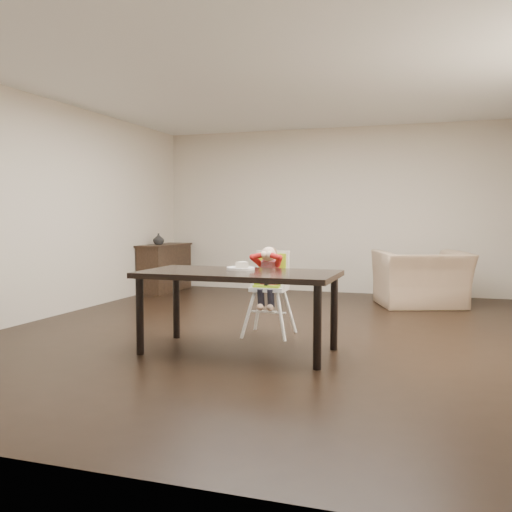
{
  "coord_description": "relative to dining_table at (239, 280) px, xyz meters",
  "views": [
    {
      "loc": [
        1.66,
        -5.83,
        1.26
      ],
      "look_at": [
        -0.16,
        -0.34,
        0.85
      ],
      "focal_mm": 40.0,
      "sensor_mm": 36.0,
      "label": 1
    }
  ],
  "objects": [
    {
      "name": "ground",
      "position": [
        0.13,
        0.94,
        -0.67
      ],
      "size": [
        7.0,
        7.0,
        0.0
      ],
      "primitive_type": "plane",
      "color": "black",
      "rests_on": "ground"
    },
    {
      "name": "room_walls",
      "position": [
        0.13,
        0.94,
        1.18
      ],
      "size": [
        6.02,
        7.02,
        2.71
      ],
      "color": "beige",
      "rests_on": "ground"
    },
    {
      "name": "dining_table",
      "position": [
        0.0,
        0.0,
        0.0
      ],
      "size": [
        1.8,
        0.9,
        0.75
      ],
      "color": "black",
      "rests_on": "ground"
    },
    {
      "name": "high_chair",
      "position": [
        0.05,
        0.81,
        -0.01
      ],
      "size": [
        0.4,
        0.4,
        0.94
      ],
      "rotation": [
        0.0,
        0.0,
        0.01
      ],
      "color": "white",
      "rests_on": "ground"
    },
    {
      "name": "plate",
      "position": [
        -0.03,
        0.15,
        0.11
      ],
      "size": [
        0.33,
        0.33,
        0.08
      ],
      "rotation": [
        0.0,
        0.0,
        -0.28
      ],
      "color": "white",
      "rests_on": "dining_table"
    },
    {
      "name": "armchair",
      "position": [
        1.5,
        3.31,
        -0.16
      ],
      "size": [
        1.37,
        1.13,
        1.03
      ],
      "primitive_type": "imported",
      "rotation": [
        0.0,
        0.0,
        3.49
      ],
      "color": "#A18466",
      "rests_on": "ground"
    },
    {
      "name": "sideboard",
      "position": [
        -2.65,
        3.64,
        -0.27
      ],
      "size": [
        0.44,
        1.26,
        0.79
      ],
      "color": "black",
      "rests_on": "ground"
    },
    {
      "name": "vase",
      "position": [
        -2.65,
        3.43,
        0.21
      ],
      "size": [
        0.23,
        0.24,
        0.18
      ],
      "primitive_type": "imported",
      "rotation": [
        0.0,
        0.0,
        -0.36
      ],
      "color": "#99999E",
      "rests_on": "sideboard"
    }
  ]
}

